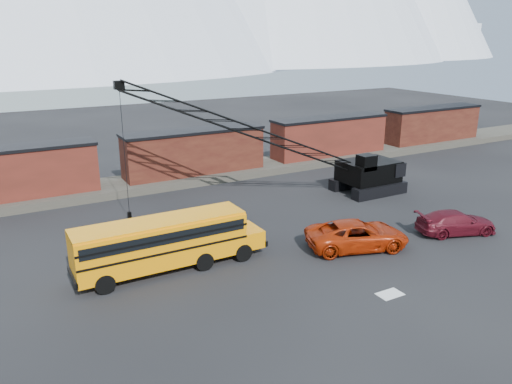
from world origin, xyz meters
TOP-DOWN VIEW (x-y plane):
  - ground at (0.00, 0.00)m, footprint 160.00×160.00m
  - gravel_berm at (0.00, 22.00)m, footprint 120.00×5.00m
  - boxcar_west_near at (-16.00, 22.00)m, footprint 13.70×3.10m
  - boxcar_mid at (0.00, 22.00)m, footprint 13.70×3.10m
  - boxcar_east_near at (16.00, 22.00)m, footprint 13.70×3.10m
  - boxcar_east_far at (32.00, 22.00)m, footprint 13.70×3.10m
  - snow_patch at (0.50, -4.00)m, footprint 1.40×0.90m
  - school_bus at (-8.91, 4.72)m, footprint 11.65×2.65m
  - red_pickup at (2.94, 1.67)m, footprint 7.29×4.96m
  - maroon_suv at (10.69, 0.29)m, footprint 6.02×3.93m
  - crawler_crane at (1.41, 12.58)m, footprint 23.80×5.85m

SIDE VIEW (x-z plane):
  - ground at x=0.00m, z-range 0.00..0.00m
  - snow_patch at x=0.50m, z-range 0.00..0.02m
  - gravel_berm at x=0.00m, z-range 0.00..0.70m
  - maroon_suv at x=10.69m, z-range 0.00..1.62m
  - red_pickup at x=2.94m, z-range 0.00..1.85m
  - school_bus at x=-8.91m, z-range 0.20..3.39m
  - boxcar_west_near at x=-16.00m, z-range 0.68..4.85m
  - boxcar_mid at x=0.00m, z-range 0.68..4.85m
  - boxcar_east_near at x=16.00m, z-range 0.68..4.85m
  - boxcar_east_far at x=32.00m, z-range 0.68..4.85m
  - crawler_crane at x=1.41m, z-range 0.72..11.24m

